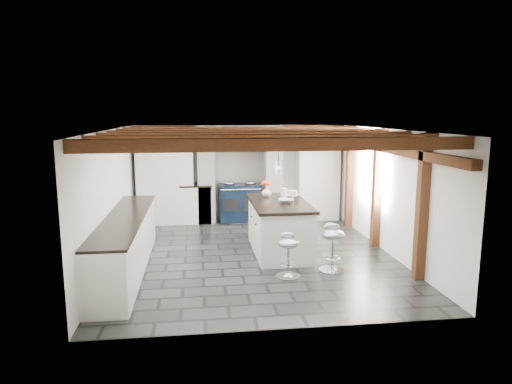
{
  "coord_description": "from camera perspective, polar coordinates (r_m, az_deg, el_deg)",
  "views": [
    {
      "loc": [
        -0.99,
        -8.08,
        2.6
      ],
      "look_at": [
        0.1,
        0.4,
        1.1
      ],
      "focal_mm": 32.0,
      "sensor_mm": 36.0,
      "label": 1
    }
  ],
  "objects": [
    {
      "name": "bar_stool_near",
      "position": [
        7.63,
        9.55,
        -6.19
      ],
      "size": [
        0.5,
        0.5,
        0.8
      ],
      "rotation": [
        0.0,
        0.0,
        -0.35
      ],
      "color": "silver",
      "rests_on": "ground"
    },
    {
      "name": "ground",
      "position": [
        8.54,
        -0.33,
        -7.76
      ],
      "size": [
        6.0,
        6.0,
        0.0
      ],
      "primitive_type": "plane",
      "color": "black",
      "rests_on": "ground"
    },
    {
      "name": "room_shell",
      "position": [
        9.63,
        -4.96,
        0.74
      ],
      "size": [
        6.0,
        6.03,
        6.0
      ],
      "color": "white",
      "rests_on": "ground"
    },
    {
      "name": "bar_stool_far",
      "position": [
        7.29,
        4.08,
        -7.25
      ],
      "size": [
        0.46,
        0.46,
        0.72
      ],
      "rotation": [
        0.0,
        0.0,
        -0.38
      ],
      "color": "silver",
      "rests_on": "ground"
    },
    {
      "name": "range_cooker",
      "position": [
        11.01,
        -2.02,
        -1.24
      ],
      "size": [
        1.0,
        0.63,
        0.99
      ],
      "color": "black",
      "rests_on": "ground"
    },
    {
      "name": "kitchen_island",
      "position": [
        8.56,
        2.89,
        -4.29
      ],
      "size": [
        1.02,
        1.96,
        1.29
      ],
      "rotation": [
        0.0,
        0.0,
        0.0
      ],
      "color": "white",
      "rests_on": "ground"
    }
  ]
}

